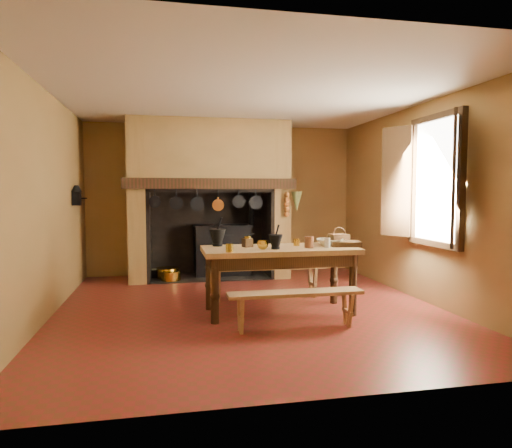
{
  "coord_description": "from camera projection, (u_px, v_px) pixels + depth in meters",
  "views": [
    {
      "loc": [
        -1.1,
        -5.89,
        1.55
      ],
      "look_at": [
        0.15,
        0.3,
        1.1
      ],
      "focal_mm": 32.0,
      "sensor_mm": 36.0,
      "label": 1
    }
  ],
  "objects": [
    {
      "name": "herb_bunch",
      "position": [
        297.0,
        202.0,
        7.98
      ],
      "size": [
        0.2,
        0.2,
        0.35
      ],
      "primitive_type": "cone",
      "rotation": [
        3.14,
        0.0,
        0.0
      ],
      "color": "#5A632F",
      "rests_on": "chimney_breast"
    },
    {
      "name": "hanging_pans",
      "position": [
        210.0,
        203.0,
        7.7
      ],
      "size": [
        1.92,
        0.29,
        0.27
      ],
      "color": "black",
      "rests_on": "chimney_breast"
    },
    {
      "name": "work_table",
      "position": [
        279.0,
        258.0,
        5.82
      ],
      "size": [
        1.95,
        0.87,
        0.84
      ],
      "color": "#A97C4D",
      "rests_on": "floor"
    },
    {
      "name": "wicker_basket",
      "position": [
        339.0,
        238.0,
        6.16
      ],
      "size": [
        0.27,
        0.21,
        0.24
      ],
      "rotation": [
        0.0,
        0.0,
        0.14
      ],
      "color": "#482A15",
      "rests_on": "work_table"
    },
    {
      "name": "ceiling",
      "position": [
        249.0,
        95.0,
        5.89
      ],
      "size": [
        5.5,
        5.5,
        0.0
      ],
      "primitive_type": "plane",
      "rotation": [
        3.14,
        0.0,
        0.0
      ],
      "color": "silver",
      "rests_on": "back_wall"
    },
    {
      "name": "hearth_pans",
      "position": [
        168.0,
        274.0,
        8.05
      ],
      "size": [
        0.51,
        0.62,
        0.2
      ],
      "color": "gold",
      "rests_on": "floor"
    },
    {
      "name": "wall_left",
      "position": [
        46.0,
        204.0,
        5.5
      ],
      "size": [
        0.02,
        5.5,
        2.8
      ],
      "primitive_type": "cube",
      "color": "olive",
      "rests_on": "floor"
    },
    {
      "name": "bench_back",
      "position": [
        266.0,
        274.0,
        6.59
      ],
      "size": [
        1.73,
        0.3,
        0.49
      ],
      "color": "#A97C4D",
      "rests_on": "floor"
    },
    {
      "name": "bench_front",
      "position": [
        295.0,
        301.0,
        5.13
      ],
      "size": [
        1.54,
        0.27,
        0.43
      ],
      "color": "#A97C4D",
      "rests_on": "floor"
    },
    {
      "name": "wooden_tray",
      "position": [
        345.0,
        244.0,
        5.93
      ],
      "size": [
        0.43,
        0.35,
        0.07
      ],
      "primitive_type": "cube",
      "rotation": [
        0.0,
        0.0,
        -0.23
      ],
      "color": "#342010",
      "rests_on": "work_table"
    },
    {
      "name": "window",
      "position": [
        429.0,
        181.0,
        6.04
      ],
      "size": [
        0.39,
        1.75,
        1.76
      ],
      "color": "white",
      "rests_on": "wall_right"
    },
    {
      "name": "coffee_grinder",
      "position": [
        247.0,
        242.0,
        5.84
      ],
      "size": [
        0.16,
        0.14,
        0.17
      ],
      "rotation": [
        0.0,
        0.0,
        0.29
      ],
      "color": "#342010",
      "rests_on": "work_table"
    },
    {
      "name": "wall_right",
      "position": [
        422.0,
        202.0,
        6.48
      ],
      "size": [
        0.02,
        5.5,
        2.8
      ],
      "primitive_type": "cube",
      "color": "olive",
      "rests_on": "floor"
    },
    {
      "name": "mixing_bowl",
      "position": [
        330.0,
        242.0,
        6.02
      ],
      "size": [
        0.47,
        0.47,
        0.09
      ],
      "primitive_type": "imported",
      "rotation": [
        0.0,
        0.0,
        -0.41
      ],
      "color": "beige",
      "rests_on": "work_table"
    },
    {
      "name": "brass_mug_b",
      "position": [
        297.0,
        242.0,
        5.97
      ],
      "size": [
        0.09,
        0.09,
        0.09
      ],
      "primitive_type": "cylinder",
      "rotation": [
        0.0,
        0.0,
        -0.14
      ],
      "color": "gold",
      "rests_on": "work_table"
    },
    {
      "name": "onion_string",
      "position": [
        287.0,
        204.0,
        7.94
      ],
      "size": [
        0.12,
        0.1,
        0.46
      ],
      "primitive_type": null,
      "color": "#A2541D",
      "rests_on": "chimney_breast"
    },
    {
      "name": "wall_front",
      "position": [
        319.0,
        213.0,
        3.3
      ],
      "size": [
        5.0,
        0.02,
        2.8
      ],
      "primitive_type": "cube",
      "color": "olive",
      "rests_on": "floor"
    },
    {
      "name": "back_wall",
      "position": [
        223.0,
        200.0,
        8.68
      ],
      "size": [
        5.0,
        0.02,
        2.8
      ],
      "primitive_type": "cube",
      "color": "olive",
      "rests_on": "floor"
    },
    {
      "name": "chimney_breast",
      "position": [
        209.0,
        177.0,
        8.16
      ],
      "size": [
        2.95,
        0.96,
        2.8
      ],
      "color": "olive",
      "rests_on": "floor"
    },
    {
      "name": "mortar_large",
      "position": [
        217.0,
        236.0,
        5.93
      ],
      "size": [
        0.22,
        0.22,
        0.38
      ],
      "rotation": [
        0.0,
        0.0,
        -0.31
      ],
      "color": "black",
      "rests_on": "work_table"
    },
    {
      "name": "iron_range",
      "position": [
        223.0,
        249.0,
        8.44
      ],
      "size": [
        1.12,
        0.55,
        1.6
      ],
      "color": "black",
      "rests_on": "floor"
    },
    {
      "name": "stoneware_crock",
      "position": [
        309.0,
        242.0,
        5.75
      ],
      "size": [
        0.14,
        0.14,
        0.15
      ],
      "primitive_type": "cylinder",
      "rotation": [
        0.0,
        0.0,
        -0.19
      ],
      "color": "brown",
      "rests_on": "work_table"
    },
    {
      "name": "floor",
      "position": [
        249.0,
        308.0,
        6.09
      ],
      "size": [
        5.5,
        5.5,
        0.0
      ],
      "primitive_type": "plane",
      "color": "maroon",
      "rests_on": "ground"
    },
    {
      "name": "glass_jar",
      "position": [
        327.0,
        243.0,
        5.75
      ],
      "size": [
        0.08,
        0.08,
        0.13
      ],
      "primitive_type": "cylinder",
      "rotation": [
        0.0,
        0.0,
        -0.17
      ],
      "color": "beige",
      "rests_on": "work_table"
    },
    {
      "name": "brass_mug_a",
      "position": [
        230.0,
        248.0,
        5.33
      ],
      "size": [
        0.11,
        0.11,
        0.1
      ],
      "primitive_type": "cylinder",
      "rotation": [
        0.0,
        0.0,
        -0.29
      ],
      "color": "gold",
      "rests_on": "work_table"
    },
    {
      "name": "brass_cup",
      "position": [
        263.0,
        245.0,
        5.6
      ],
      "size": [
        0.17,
        0.17,
        0.11
      ],
      "primitive_type": "imported",
      "rotation": [
        0.0,
        0.0,
        -0.27
      ],
      "color": "gold",
      "rests_on": "work_table"
    },
    {
      "name": "mortar_small",
      "position": [
        276.0,
        241.0,
        5.62
      ],
      "size": [
        0.18,
        0.18,
        0.31
      ],
      "rotation": [
        0.0,
        0.0,
        0.43
      ],
      "color": "black",
      "rests_on": "work_table"
    },
    {
      "name": "wall_coffee_mill",
      "position": [
        77.0,
        194.0,
        7.02
      ],
      "size": [
        0.23,
        0.16,
        0.31
      ],
      "color": "black",
      "rests_on": "wall_left"
    }
  ]
}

